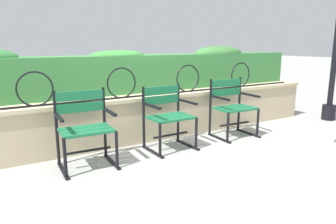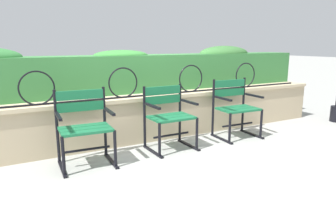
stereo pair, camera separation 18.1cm
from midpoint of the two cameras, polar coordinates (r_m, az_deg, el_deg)
The scene contains 7 objects.
ground_plane at distance 4.05m, azimuth 1.72°, elevation -7.80°, with size 60.00×60.00×0.00m, color #9E9E99.
stone_wall at distance 4.60m, azimuth -3.13°, elevation -0.98°, with size 6.47×0.41×0.66m.
iron_arch_fence at distance 4.33m, azimuth -6.24°, elevation 4.92°, with size 5.95×0.02×0.42m.
hedge_row at distance 4.90m, azimuth -5.88°, elevation 7.47°, with size 6.34×0.56×0.69m.
park_chair_left at distance 3.73m, azimuth -13.65°, elevation -2.36°, with size 0.63×0.55×0.88m.
park_chair_centre at distance 4.20m, azimuth 1.34°, elevation -0.52°, with size 0.60×0.53×0.84m.
park_chair_right at distance 4.86m, azimuth 13.15°, elevation 1.02°, with size 0.64×0.55×0.87m.
Camera 2 is at (-1.86, -3.31, 1.39)m, focal length 33.56 mm.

